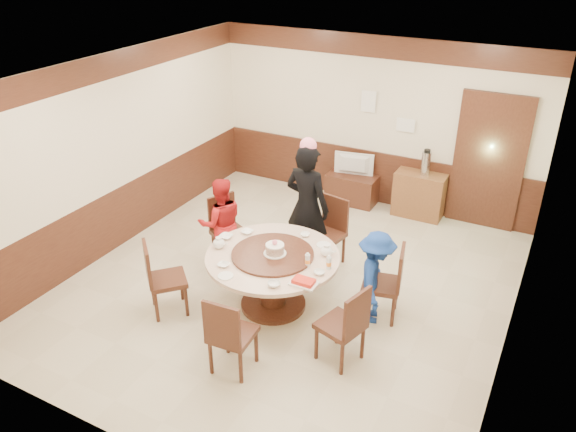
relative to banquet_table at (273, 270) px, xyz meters
The scene contains 31 objects.
room 0.76m from the banquet_table, 93.19° to the left, with size 6.00×6.04×2.84m.
banquet_table is the anchor object (origin of this frame).
chair_0 1.36m from the banquet_table, 19.48° to the left, with size 0.53×0.52×0.97m.
chair_1 1.28m from the banquet_table, 82.15° to the left, with size 0.51×0.52×0.97m.
chair_2 1.28m from the banquet_table, 148.18° to the left, with size 0.59×0.59×0.97m.
chair_3 1.33m from the banquet_table, 148.10° to the right, with size 0.62×0.62×0.97m.
chair_4 1.22m from the banquet_table, 82.14° to the right, with size 0.47×0.48×0.97m.
chair_5 1.27m from the banquet_table, 24.14° to the right, with size 0.55×0.55×0.97m.
person_standing 1.15m from the banquet_table, 93.71° to the left, with size 0.66×0.43×1.80m, color black.
person_red 1.24m from the banquet_table, 154.13° to the left, with size 0.64×0.50×1.31m, color #B41819.
person_blue 1.25m from the banquet_table, 16.08° to the left, with size 0.77×0.44×1.19m, color navy.
birthday_cake 0.31m from the banquet_table, ahead, with size 0.28×0.28×0.19m.
teapot_left 0.74m from the banquet_table, 167.25° to the right, with size 0.17×0.15×0.13m, color white.
teapot_right 0.71m from the banquet_table, 27.49° to the left, with size 0.17×0.15×0.13m, color white.
bowl_0 0.69m from the banquet_table, 149.83° to the left, with size 0.15×0.15×0.04m, color white.
bowl_1 0.69m from the banquet_table, 59.48° to the right, with size 0.14×0.14×0.05m, color white.
bowl_2 0.66m from the banquet_table, 129.07° to the right, with size 0.13×0.13×0.03m, color white.
bowl_3 0.72m from the banquet_table, ahead, with size 0.13×0.13×0.04m, color white.
bowl_4 0.77m from the banquet_table, behind, with size 0.16×0.16×0.04m, color white.
bowl_5 0.66m from the banquet_table, 76.92° to the left, with size 0.13×0.13×0.04m, color white.
saucer_near 0.73m from the banquet_table, 111.04° to the right, with size 0.18×0.18×0.01m, color white.
saucer_far 0.71m from the banquet_table, 48.01° to the left, with size 0.18×0.18×0.01m, color white.
shrimp_platter 0.75m from the banquet_table, 31.95° to the right, with size 0.30×0.20×0.06m.
bottle_0 0.57m from the banquet_table, ahead, with size 0.06×0.06×0.16m, color silver.
bottle_1 0.78m from the banquet_table, ahead, with size 0.06×0.06×0.16m, color silver.
tv_stand 3.29m from the banquet_table, 94.54° to the left, with size 0.85×0.45×0.50m, color #422014.
television 3.28m from the banquet_table, 94.54° to the left, with size 0.67×0.09×0.38m, color gray.
side_cabinet 3.42m from the banquet_table, 74.69° to the left, with size 0.80×0.40×0.75m, color brown.
thermos 3.45m from the banquet_table, 73.91° to the left, with size 0.15×0.15×0.38m, color silver.
notice_left 3.68m from the banquet_table, 92.29° to the left, with size 0.25×0.00×0.35m, color white.
notice_right 3.62m from the banquet_table, 81.62° to the left, with size 0.30×0.00×0.22m, color white.
Camera 1 is at (2.90, -5.56, 4.30)m, focal length 35.00 mm.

